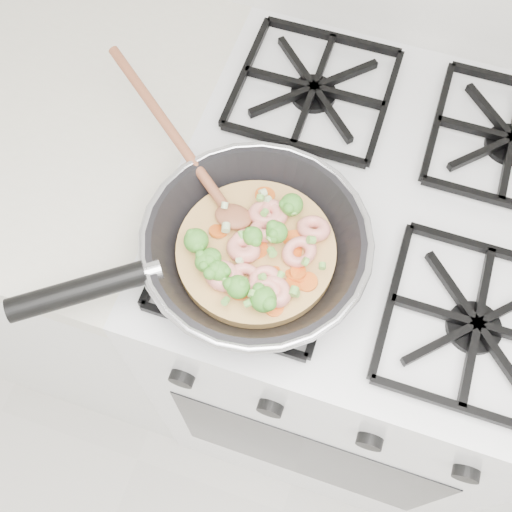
% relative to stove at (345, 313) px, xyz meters
% --- Properties ---
extents(stove, '(0.60, 0.60, 0.92)m').
position_rel_stove_xyz_m(stove, '(0.00, 0.00, 0.00)').
color(stove, white).
rests_on(stove, ground).
extents(skillet, '(0.42, 0.40, 0.10)m').
position_rel_stove_xyz_m(skillet, '(-0.15, -0.16, 0.50)').
color(skillet, black).
rests_on(skillet, stove).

